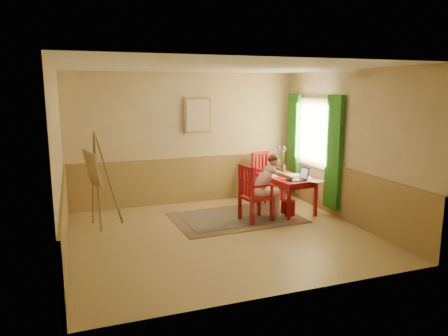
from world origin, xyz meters
name	(u,v)px	position (x,y,z in m)	size (l,w,h in m)	color
room	(221,154)	(0.00, 0.00, 1.40)	(5.04, 4.54, 2.84)	tan
wainscot	(207,196)	(0.00, 0.80, 0.50)	(5.00, 4.50, 1.00)	#A0834D
window	(313,143)	(2.42, 1.10, 1.35)	(0.12, 2.01, 2.20)	white
wall_portrait	(198,115)	(0.25, 2.20, 1.90)	(0.60, 0.05, 0.76)	#A08753
rug	(236,218)	(0.59, 0.80, 0.01)	(2.47, 1.70, 0.02)	#8C7251
table	(286,181)	(1.70, 0.88, 0.63)	(0.85, 1.27, 0.72)	red
chair_left	(253,194)	(0.81, 0.49, 0.54)	(0.57, 0.55, 1.08)	red
chair_back	(265,176)	(1.70, 1.86, 0.53)	(0.60, 0.61, 1.07)	red
figure	(267,184)	(1.11, 0.54, 0.68)	(0.95, 0.48, 1.24)	beige
laptop	(299,178)	(1.78, 0.52, 0.77)	(0.43, 0.29, 0.24)	#1E2338
papers	(297,177)	(1.88, 0.75, 0.72)	(0.85, 1.09, 0.00)	white
vase	(283,160)	(1.87, 1.37, 0.98)	(0.19, 0.28, 0.56)	#3F724C
wastebasket	(288,208)	(1.61, 0.60, 0.15)	(0.28, 0.28, 0.30)	#B41217
easel	(94,171)	(-1.97, 1.14, 1.04)	(0.65, 0.78, 1.75)	olive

